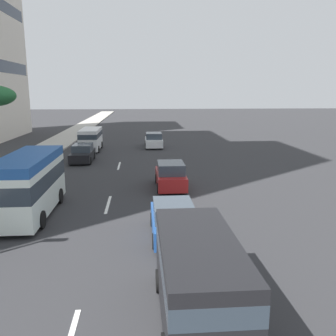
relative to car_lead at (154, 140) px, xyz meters
The scene contains 11 objects.
ground_plane 7.44m from the car_lead, 152.89° to the left, with size 198.00×198.00×0.00m, color #2D2D30.
sidewalk_right 13.44m from the car_lead, 119.40° to the left, with size 162.00×3.88×0.15m, color #B2ADA3.
lane_stripe_mid 21.21m from the car_lead, behind, with size 3.20×0.16×0.01m, color silver.
lane_stripe_far 10.79m from the car_lead, 161.73° to the left, with size 3.20×0.16×0.01m, color silver.
car_lead is the anchor object (origin of this frame).
minibus_second 23.49m from the car_lead, 162.28° to the left, with size 6.65×2.27×3.12m.
car_third 25.69m from the car_lead, behind, with size 4.03×1.88×1.57m.
van_fourth 31.58m from the car_lead, behind, with size 5.12×2.17×2.40m.
van_fifth 7.05m from the car_lead, 103.49° to the left, with size 5.32×2.07×2.33m.
car_sixth 17.64m from the car_lead, behind, with size 4.14×1.89×1.72m.
car_seventh 10.46m from the car_lead, 139.78° to the left, with size 4.28×1.86×1.56m.
Camera 1 is at (-2.21, -1.89, 6.21)m, focal length 38.12 mm.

